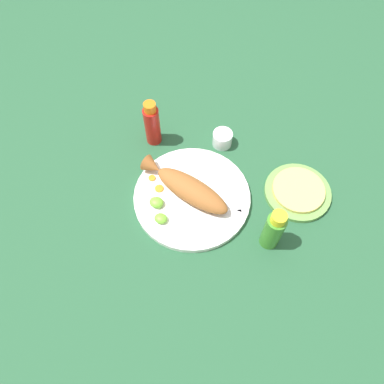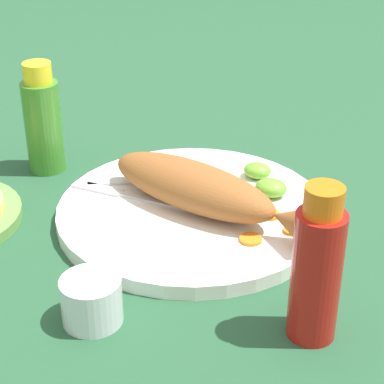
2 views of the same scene
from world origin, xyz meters
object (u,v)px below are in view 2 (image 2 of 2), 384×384
(fork_near, at_px, (127,195))
(salt_cup, at_px, (92,303))
(hot_sauce_bottle_red, at_px, (317,269))
(hot_sauce_bottle_green, at_px, (43,121))
(fork_far, at_px, (147,180))
(fried_fish, at_px, (203,190))
(main_plate, at_px, (192,212))

(fork_near, relative_size, salt_cup, 2.99)
(hot_sauce_bottle_red, relative_size, hot_sauce_bottle_green, 1.04)
(fork_near, height_order, salt_cup, salt_cup)
(fork_far, bearing_deg, fried_fish, 127.48)
(fork_near, bearing_deg, hot_sauce_bottle_green, -18.83)
(salt_cup, bearing_deg, fork_near, -73.10)
(fork_near, relative_size, hot_sauce_bottle_green, 1.17)
(hot_sauce_bottle_green, bearing_deg, salt_cup, 128.91)
(hot_sauce_bottle_green, bearing_deg, hot_sauce_bottle_red, 153.46)
(fork_far, relative_size, hot_sauce_bottle_red, 1.04)
(fried_fish, height_order, fork_near, fried_fish)
(main_plate, bearing_deg, fork_near, 4.57)
(hot_sauce_bottle_red, bearing_deg, main_plate, -40.68)
(fork_near, distance_m, salt_cup, 0.23)
(fried_fish, distance_m, fork_far, 0.11)
(fork_near, bearing_deg, fried_fish, -176.39)
(fried_fish, relative_size, fork_far, 1.71)
(main_plate, height_order, fried_fish, fried_fish)
(fork_far, relative_size, hot_sauce_bottle_green, 1.08)
(fried_fish, xyz_separation_m, hot_sauce_bottle_green, (0.26, -0.06, 0.03))
(fork_far, relative_size, salt_cup, 2.75)
(fork_far, bearing_deg, main_plate, 125.62)
(hot_sauce_bottle_red, bearing_deg, hot_sauce_bottle_green, -26.54)
(fork_far, xyz_separation_m, hot_sauce_bottle_red, (-0.27, 0.20, 0.06))
(fork_far, height_order, salt_cup, salt_cup)
(fried_fish, xyz_separation_m, salt_cup, (0.04, 0.22, -0.03))
(hot_sauce_bottle_red, bearing_deg, fork_far, -37.07)
(fork_near, xyz_separation_m, hot_sauce_bottle_red, (-0.28, 0.16, 0.06))
(fork_far, bearing_deg, hot_sauce_bottle_red, 115.61)
(main_plate, distance_m, salt_cup, 0.22)
(fried_fish, distance_m, hot_sauce_bottle_red, 0.24)
(salt_cup, bearing_deg, main_plate, -95.39)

